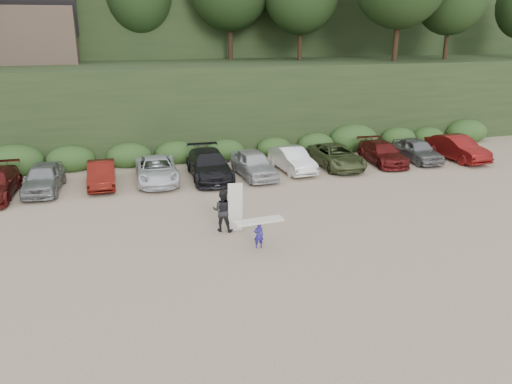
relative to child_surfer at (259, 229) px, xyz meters
name	(u,v)px	position (x,y,z in m)	size (l,w,h in m)	color
ground	(276,243)	(0.84, 0.21, -0.83)	(120.00, 120.00, 0.00)	tan
parked_cars	(181,168)	(-1.65, 10.28, -0.08)	(39.24, 5.79, 1.62)	silver
child_surfer	(259,229)	(0.00, 0.00, 0.00)	(2.06, 0.72, 1.22)	navy
adult_surfer	(224,210)	(-0.94, 2.15, 0.14)	(1.41, 1.06, 2.25)	black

